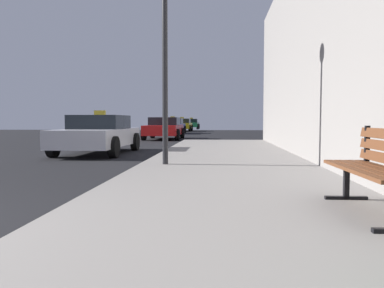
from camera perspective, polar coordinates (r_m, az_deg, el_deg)
sidewalk at (r=2.92m, az=8.84°, el=-17.07°), size 4.00×32.00×0.15m
bench at (r=4.32m, az=26.29°, el=-2.69°), size 0.53×1.63×0.89m
street_lamp at (r=8.49m, az=-4.09°, el=16.73°), size 0.36×0.36×4.20m
car_silver at (r=12.98m, az=-13.79°, el=1.46°), size 2.06×4.36×1.43m
car_red at (r=22.17m, az=-4.17°, el=2.39°), size 2.07×4.24×1.27m
car_blue at (r=31.97m, az=-2.95°, el=2.76°), size 2.00×4.59×1.43m
car_yellow at (r=38.50m, az=-1.54°, el=2.90°), size 2.03×4.25×1.43m
car_green at (r=47.31m, az=-0.12°, el=3.03°), size 1.96×4.05×1.43m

